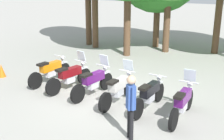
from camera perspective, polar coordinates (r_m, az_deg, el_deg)
ground_plane at (r=10.27m, az=-1.21°, el=-5.55°), size 80.00×80.00×0.00m
motorcycle_0 at (r=11.87m, az=-11.76°, el=-0.12°), size 0.69×2.18×0.99m
motorcycle_1 at (r=11.06m, az=-8.08°, el=-1.15°), size 0.79×2.15×1.37m
motorcycle_2 at (r=10.40m, az=-3.60°, el=-2.23°), size 0.73×2.17×1.37m
motorcycle_3 at (r=9.76m, az=1.29°, el=-3.56°), size 0.64×2.19×1.37m
motorcycle_4 at (r=9.38m, az=7.23°, el=-4.69°), size 0.64×2.19×0.99m
motorcycle_5 at (r=8.96m, az=13.42°, el=-6.05°), size 0.62×2.19×1.37m
person_0 at (r=7.46m, az=3.64°, el=-6.24°), size 0.32×0.36×1.74m
traffic_cone at (r=13.22m, az=-20.49°, el=-0.10°), size 0.32×0.32×0.55m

